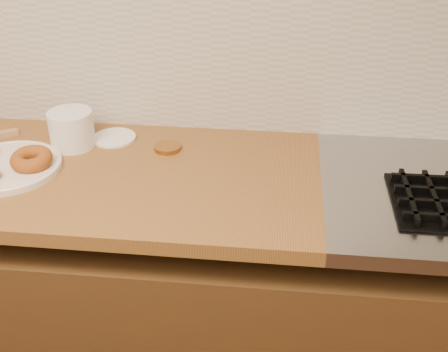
{
  "coord_description": "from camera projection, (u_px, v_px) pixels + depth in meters",
  "views": [
    {
      "loc": [
        0.38,
        0.39,
        1.66
      ],
      "look_at": [
        0.25,
        1.64,
        0.93
      ],
      "focal_mm": 45.0,
      "sensor_mm": 36.0,
      "label": 1
    }
  ],
  "objects": [
    {
      "name": "brass_jar_lid",
      "position": [
        167.0,
        148.0,
        1.64
      ],
      "size": [
        0.09,
        0.09,
        0.01
      ],
      "primitive_type": "cylinder",
      "rotation": [
        0.0,
        0.0,
        -0.11
      ],
      "color": "#9F6B2D",
      "rests_on": "butcher_block"
    },
    {
      "name": "backsplash",
      "position": [
        154.0,
        31.0,
        1.64
      ],
      "size": [
        3.6,
        0.02,
        0.6
      ],
      "primitive_type": "cube",
      "color": "#B8B5A6",
      "rests_on": "wall_back"
    },
    {
      "name": "donut_plate",
      "position": [
        8.0,
        167.0,
        1.54
      ],
      "size": [
        0.29,
        0.29,
        0.02
      ],
      "primitive_type": "cylinder",
      "color": "silver",
      "rests_on": "butcher_block"
    },
    {
      "name": "plastic_tub",
      "position": [
        72.0,
        129.0,
        1.64
      ],
      "size": [
        0.16,
        0.16,
        0.11
      ],
      "primitive_type": "cylinder",
      "rotation": [
        0.0,
        0.0,
        -0.3
      ],
      "color": "white",
      "rests_on": "butcher_block"
    },
    {
      "name": "ring_donut",
      "position": [
        31.0,
        159.0,
        1.52
      ],
      "size": [
        0.12,
        0.12,
        0.05
      ],
      "primitive_type": "torus",
      "rotation": [
        0.1,
        0.0,
        0.07
      ],
      "color": "#975423",
      "rests_on": "donut_plate"
    },
    {
      "name": "tub_lid",
      "position": [
        114.0,
        138.0,
        1.7
      ],
      "size": [
        0.17,
        0.17,
        0.01
      ],
      "primitive_type": "cylinder",
      "rotation": [
        0.0,
        0.0,
        0.39
      ],
      "color": "white",
      "rests_on": "butcher_block"
    },
    {
      "name": "base_cabinet",
      "position": [
        150.0,
        309.0,
        1.8
      ],
      "size": [
        3.6,
        0.6,
        0.77
      ],
      "primitive_type": "cube",
      "color": "#4A2E13",
      "rests_on": "floor"
    }
  ]
}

